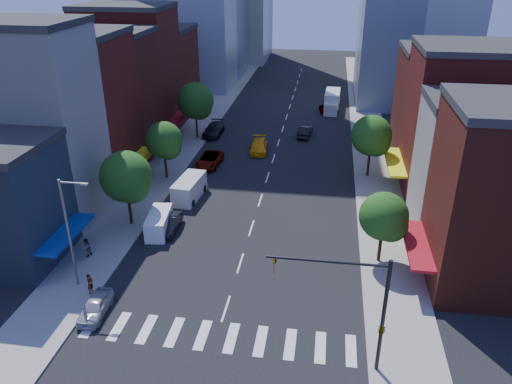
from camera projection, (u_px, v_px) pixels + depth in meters
ground at (226, 309)px, 36.59m from camera, size 220.00×220.00×0.00m
sidewalk_left at (198, 129)px, 73.90m from camera, size 5.00×120.00×0.15m
sidewalk_right at (369, 137)px, 70.57m from camera, size 5.00×120.00×0.15m
crosswalk at (217, 337)px, 33.92m from camera, size 19.00×3.00×0.01m
bldg_left_1 at (27, 127)px, 46.20m from camera, size 12.00×8.00×18.00m
bldg_left_2 at (73, 112)px, 54.21m from camera, size 12.00×9.00×16.00m
bldg_left_3 at (106, 96)px, 62.01m from camera, size 12.00×8.00×15.00m
bldg_left_4 at (130, 73)px, 69.16m from camera, size 12.00×9.00×17.00m
bldg_left_5 at (154, 73)px, 78.49m from camera, size 12.00×10.00×13.00m
bldg_right_1 at (488, 171)px, 44.58m from camera, size 12.00×8.00×12.00m
bldg_right_2 at (468, 124)px, 51.96m from camera, size 12.00×10.00×15.00m
bldg_right_3 at (447, 107)px, 61.31m from camera, size 12.00×10.00×13.00m
traffic_signal at (374, 317)px, 29.46m from camera, size 7.24×2.24×8.00m
streetlight at (70, 228)px, 36.78m from camera, size 2.25×0.25×9.00m
tree_left_near at (127, 179)px, 45.74m from camera, size 4.80×4.80×7.30m
tree_left_mid at (165, 142)px, 55.70m from camera, size 4.20×4.20×6.65m
tree_left_far at (196, 102)px, 67.89m from camera, size 5.00×5.00×7.75m
tree_right_near at (385, 218)px, 40.30m from camera, size 4.00×4.00×6.20m
tree_right_far at (373, 137)px, 56.06m from camera, size 4.60×4.60×7.20m
parked_car_front at (95, 307)px, 35.73m from camera, size 1.78×4.06×1.36m
parked_car_second at (170, 224)px, 46.60m from camera, size 1.58×4.33×1.42m
parked_car_third at (209, 160)px, 60.93m from camera, size 2.80×5.62×1.53m
parked_car_rear at (214, 130)px, 71.11m from camera, size 2.43×5.70×1.64m
cargo_van_near at (159, 223)px, 46.16m from camera, size 2.34×4.72×1.93m
cargo_van_far at (189, 189)px, 52.52m from camera, size 2.60×5.49×2.27m
taxi at (259, 146)px, 65.28m from camera, size 2.56×5.38×1.51m
traffic_car_oncoming at (305, 131)px, 70.66m from camera, size 2.10×4.69×1.50m
traffic_car_far at (325, 108)px, 81.53m from camera, size 2.13×4.18×1.36m
box_truck at (332, 102)px, 82.06m from camera, size 2.66×7.77×3.09m
pedestrian_near at (90, 284)px, 37.73m from camera, size 0.44×0.63×1.64m
pedestrian_far at (86, 248)px, 42.31m from camera, size 0.82×0.95×1.67m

